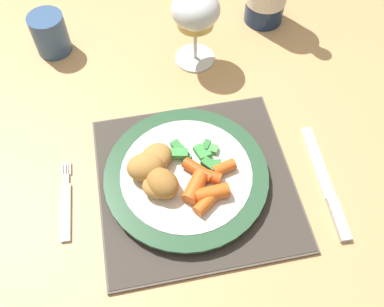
% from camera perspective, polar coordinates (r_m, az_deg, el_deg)
% --- Properties ---
extents(ground_plane, '(6.00, 6.00, 0.00)m').
position_cam_1_polar(ground_plane, '(1.43, -2.71, -11.84)').
color(ground_plane, '#4C4238').
extents(dining_table, '(1.38, 1.03, 0.74)m').
position_cam_1_polar(dining_table, '(0.85, -4.49, 4.63)').
color(dining_table, tan).
rests_on(dining_table, ground).
extents(placemat, '(0.30, 0.29, 0.01)m').
position_cam_1_polar(placemat, '(0.67, 0.50, -3.82)').
color(placemat, brown).
rests_on(placemat, dining_table).
extents(dinner_plate, '(0.25, 0.25, 0.02)m').
position_cam_1_polar(dinner_plate, '(0.66, -0.77, -2.98)').
color(dinner_plate, silver).
rests_on(dinner_plate, placemat).
extents(breaded_croquettes, '(0.08, 0.12, 0.04)m').
position_cam_1_polar(breaded_croquettes, '(0.63, -4.90, -2.56)').
color(breaded_croquettes, '#B77F3D').
rests_on(breaded_croquettes, dinner_plate).
extents(green_beans_pile, '(0.08, 0.07, 0.02)m').
position_cam_1_polar(green_beans_pile, '(0.66, 0.78, -0.12)').
color(green_beans_pile, green).
rests_on(green_beans_pile, dinner_plate).
extents(glazed_carrots, '(0.09, 0.10, 0.02)m').
position_cam_1_polar(glazed_carrots, '(0.63, 1.87, -4.16)').
color(glazed_carrots, orange).
rests_on(glazed_carrots, dinner_plate).
extents(fork, '(0.02, 0.13, 0.01)m').
position_cam_1_polar(fork, '(0.68, -16.45, -6.73)').
color(fork, silver).
rests_on(fork, dining_table).
extents(table_knife, '(0.03, 0.21, 0.01)m').
position_cam_1_polar(table_knife, '(0.69, 17.71, -4.71)').
color(table_knife, silver).
rests_on(table_knife, dining_table).
extents(wine_glass, '(0.09, 0.09, 0.15)m').
position_cam_1_polar(wine_glass, '(0.77, 0.46, 18.19)').
color(wine_glass, silver).
rests_on(wine_glass, dining_table).
extents(drinking_cup, '(0.07, 0.07, 0.08)m').
position_cam_1_polar(drinking_cup, '(0.87, -18.44, 15.01)').
color(drinking_cup, '#385684').
rests_on(drinking_cup, dining_table).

